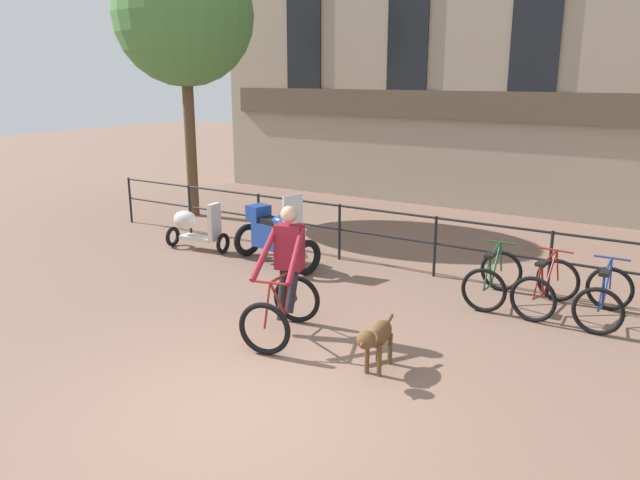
{
  "coord_description": "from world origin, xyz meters",
  "views": [
    {
      "loc": [
        3.78,
        -4.4,
        3.34
      ],
      "look_at": [
        -0.82,
        2.86,
        1.05
      ],
      "focal_mm": 35.0,
      "sensor_mm": 36.0,
      "label": 1
    }
  ],
  "objects_px": {
    "cyclist_with_bike": "(285,279)",
    "dog": "(376,337)",
    "parked_bicycle_mid_left": "(546,288)",
    "parked_bicycle_mid_right": "(604,298)",
    "parked_motorcycle": "(275,235)",
    "parked_scooter": "(195,227)",
    "parked_bicycle_near_lamp": "(493,278)"
  },
  "relations": [
    {
      "from": "parked_bicycle_near_lamp",
      "to": "parked_bicycle_mid_left",
      "type": "bearing_deg",
      "value": 176.72
    },
    {
      "from": "dog",
      "to": "parked_motorcycle",
      "type": "height_order",
      "value": "parked_motorcycle"
    },
    {
      "from": "cyclist_with_bike",
      "to": "dog",
      "type": "distance_m",
      "value": 1.6
    },
    {
      "from": "parked_bicycle_near_lamp",
      "to": "parked_bicycle_mid_right",
      "type": "height_order",
      "value": "same"
    },
    {
      "from": "cyclist_with_bike",
      "to": "parked_bicycle_mid_left",
      "type": "distance_m",
      "value": 3.83
    },
    {
      "from": "parked_motorcycle",
      "to": "parked_bicycle_near_lamp",
      "type": "distance_m",
      "value": 3.9
    },
    {
      "from": "cyclist_with_bike",
      "to": "parked_bicycle_mid_right",
      "type": "relative_size",
      "value": 1.53
    },
    {
      "from": "dog",
      "to": "parked_bicycle_mid_right",
      "type": "xyz_separation_m",
      "value": [
        1.97,
        3.03,
        -0.08
      ]
    },
    {
      "from": "cyclist_with_bike",
      "to": "parked_bicycle_near_lamp",
      "type": "distance_m",
      "value": 3.33
    },
    {
      "from": "dog",
      "to": "parked_bicycle_near_lamp",
      "type": "relative_size",
      "value": 0.84
    },
    {
      "from": "dog",
      "to": "parked_scooter",
      "type": "height_order",
      "value": "parked_scooter"
    },
    {
      "from": "parked_bicycle_mid_right",
      "to": "parked_bicycle_mid_left",
      "type": "bearing_deg",
      "value": -0.31
    },
    {
      "from": "parked_bicycle_near_lamp",
      "to": "parked_bicycle_mid_right",
      "type": "distance_m",
      "value": 1.56
    },
    {
      "from": "parked_motorcycle",
      "to": "parked_bicycle_mid_right",
      "type": "bearing_deg",
      "value": -73.89
    },
    {
      "from": "dog",
      "to": "parked_bicycle_mid_right",
      "type": "distance_m",
      "value": 3.61
    },
    {
      "from": "dog",
      "to": "parked_scooter",
      "type": "relative_size",
      "value": 0.73
    },
    {
      "from": "cyclist_with_bike",
      "to": "parked_motorcycle",
      "type": "distance_m",
      "value": 3.13
    },
    {
      "from": "parked_motorcycle",
      "to": "parked_scooter",
      "type": "distance_m",
      "value": 1.92
    },
    {
      "from": "parked_bicycle_mid_right",
      "to": "parked_scooter",
      "type": "relative_size",
      "value": 0.84
    },
    {
      "from": "parked_scooter",
      "to": "parked_bicycle_mid_right",
      "type": "bearing_deg",
      "value": -94.73
    },
    {
      "from": "dog",
      "to": "parked_scooter",
      "type": "bearing_deg",
      "value": 147.74
    },
    {
      "from": "parked_motorcycle",
      "to": "parked_bicycle_mid_right",
      "type": "xyz_separation_m",
      "value": [
        5.45,
        0.25,
        -0.2
      ]
    },
    {
      "from": "cyclist_with_bike",
      "to": "parked_bicycle_mid_right",
      "type": "bearing_deg",
      "value": 23.92
    },
    {
      "from": "cyclist_with_bike",
      "to": "parked_bicycle_near_lamp",
      "type": "xyz_separation_m",
      "value": [
        1.94,
        2.68,
        -0.41
      ]
    },
    {
      "from": "parked_bicycle_near_lamp",
      "to": "parked_motorcycle",
      "type": "bearing_deg",
      "value": 0.37
    },
    {
      "from": "parked_motorcycle",
      "to": "parked_bicycle_mid_left",
      "type": "xyz_separation_m",
      "value": [
        4.67,
        0.25,
        -0.2
      ]
    },
    {
      "from": "parked_bicycle_mid_left",
      "to": "parked_bicycle_mid_right",
      "type": "relative_size",
      "value": 1.05
    },
    {
      "from": "dog",
      "to": "parked_bicycle_mid_left",
      "type": "height_order",
      "value": "parked_bicycle_mid_left"
    },
    {
      "from": "parked_scooter",
      "to": "parked_motorcycle",
      "type": "bearing_deg",
      "value": -96.07
    },
    {
      "from": "parked_bicycle_mid_right",
      "to": "cyclist_with_bike",
      "type": "bearing_deg",
      "value": 37.2
    },
    {
      "from": "parked_motorcycle",
      "to": "parked_bicycle_mid_right",
      "type": "relative_size",
      "value": 1.67
    },
    {
      "from": "parked_motorcycle",
      "to": "parked_scooter",
      "type": "relative_size",
      "value": 1.41
    }
  ]
}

